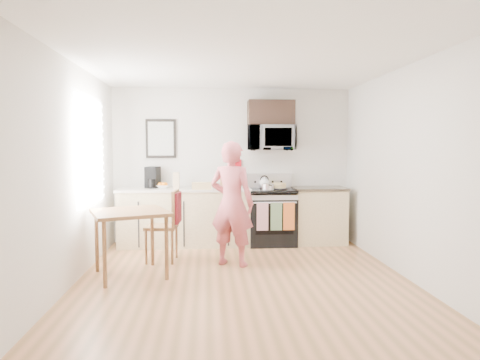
{
  "coord_description": "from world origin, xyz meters",
  "views": [
    {
      "loc": [
        -0.43,
        -4.98,
        1.59
      ],
      "look_at": [
        0.03,
        1.0,
        1.14
      ],
      "focal_mm": 32.0,
      "sensor_mm": 36.0,
      "label": 1
    }
  ],
  "objects": [
    {
      "name": "countertop_left",
      "position": [
        -0.8,
        2.0,
        0.92
      ],
      "size": [
        2.14,
        0.64,
        0.04
      ],
      "primitive_type": "cube",
      "color": "silver",
      "rests_on": "cabinet_left"
    },
    {
      "name": "wall_trivet",
      "position": [
        0.05,
        2.28,
        1.3
      ],
      "size": [
        0.2,
        0.02,
        0.2
      ],
      "primitive_type": "cube",
      "color": "#AB0E19",
      "rests_on": "back_wall"
    },
    {
      "name": "cake",
      "position": [
        0.74,
        1.93,
        0.97
      ],
      "size": [
        0.29,
        0.29,
        0.1
      ],
      "color": "black",
      "rests_on": "range"
    },
    {
      "name": "floor",
      "position": [
        0.0,
        0.0,
        0.0
      ],
      "size": [
        4.6,
        4.6,
        0.0
      ],
      "primitive_type": "plane",
      "color": "olive",
      "rests_on": "ground"
    },
    {
      "name": "microwave",
      "position": [
        0.63,
        2.08,
        1.76
      ],
      "size": [
        0.76,
        0.51,
        0.42
      ],
      "primitive_type": "imported",
      "color": "silver",
      "rests_on": "back_wall"
    },
    {
      "name": "chair",
      "position": [
        -0.93,
        1.02,
        0.65
      ],
      "size": [
        0.51,
        0.46,
        1.0
      ],
      "rotation": [
        0.0,
        0.0,
        -0.09
      ],
      "color": "brown",
      "rests_on": "floor"
    },
    {
      "name": "window",
      "position": [
        -1.96,
        0.8,
        1.55
      ],
      "size": [
        0.06,
        1.4,
        1.5
      ],
      "color": "white",
      "rests_on": "left_wall"
    },
    {
      "name": "wall_art",
      "position": [
        -1.2,
        2.28,
        1.75
      ],
      "size": [
        0.5,
        0.04,
        0.65
      ],
      "color": "black",
      "rests_on": "back_wall"
    },
    {
      "name": "utensil_crock",
      "position": [
        -0.03,
        2.15,
        1.09
      ],
      "size": [
        0.12,
        0.12,
        0.37
      ],
      "color": "#AB0E19",
      "rests_on": "countertop_left"
    },
    {
      "name": "dining_table",
      "position": [
        -1.39,
        0.36,
        0.72
      ],
      "size": [
        0.98,
        0.98,
        0.82
      ],
      "rotation": [
        0.0,
        0.0,
        0.36
      ],
      "color": "brown",
      "rests_on": "floor"
    },
    {
      "name": "knife_block",
      "position": [
        -0.14,
        2.08,
        1.05
      ],
      "size": [
        0.16,
        0.17,
        0.22
      ],
      "primitive_type": "cube",
      "rotation": [
        0.0,
        0.0,
        0.63
      ],
      "color": "brown",
      "rests_on": "countertop_left"
    },
    {
      "name": "upper_cabinet",
      "position": [
        0.63,
        2.12,
        2.18
      ],
      "size": [
        0.76,
        0.35,
        0.4
      ],
      "primitive_type": "cube",
      "color": "black",
      "rests_on": "back_wall"
    },
    {
      "name": "range",
      "position": [
        0.63,
        1.98,
        0.44
      ],
      "size": [
        0.76,
        0.7,
        1.16
      ],
      "color": "black",
      "rests_on": "floor"
    },
    {
      "name": "back_wall",
      "position": [
        0.0,
        2.3,
        1.3
      ],
      "size": [
        4.0,
        0.04,
        2.6
      ],
      "primitive_type": "cube",
      "color": "beige",
      "rests_on": "floor"
    },
    {
      "name": "front_wall",
      "position": [
        0.0,
        -2.3,
        1.3
      ],
      "size": [
        4.0,
        0.04,
        2.6
      ],
      "primitive_type": "cube",
      "color": "beige",
      "rests_on": "floor"
    },
    {
      "name": "fruit_bowl",
      "position": [
        -1.16,
        2.05,
        0.98
      ],
      "size": [
        0.22,
        0.22,
        0.1
      ],
      "color": "white",
      "rests_on": "countertop_left"
    },
    {
      "name": "ceiling",
      "position": [
        0.0,
        0.0,
        2.6
      ],
      "size": [
        4.0,
        4.6,
        0.04
      ],
      "primitive_type": "cube",
      "color": "white",
      "rests_on": "back_wall"
    },
    {
      "name": "milk_carton",
      "position": [
        -0.93,
        1.97,
        1.07
      ],
      "size": [
        0.1,
        0.1,
        0.26
      ],
      "primitive_type": "cube",
      "rotation": [
        0.0,
        0.0,
        -0.01
      ],
      "color": "tan",
      "rests_on": "countertop_left"
    },
    {
      "name": "left_wall",
      "position": [
        -2.0,
        0.0,
        1.3
      ],
      "size": [
        0.04,
        4.6,
        2.6
      ],
      "primitive_type": "cube",
      "color": "beige",
      "rests_on": "floor"
    },
    {
      "name": "person",
      "position": [
        -0.1,
        0.75,
        0.84
      ],
      "size": [
        0.73,
        0.63,
        1.69
      ],
      "primitive_type": "imported",
      "rotation": [
        0.0,
        0.0,
        2.71
      ],
      "color": "#BB333C",
      "rests_on": "floor"
    },
    {
      "name": "bread_bag",
      "position": [
        -0.52,
        1.78,
        1.0
      ],
      "size": [
        0.31,
        0.15,
        0.11
      ],
      "primitive_type": "cube",
      "rotation": [
        0.0,
        0.0,
        0.02
      ],
      "color": "tan",
      "rests_on": "countertop_left"
    },
    {
      "name": "coffee_maker",
      "position": [
        -1.33,
        2.11,
        1.1
      ],
      "size": [
        0.25,
        0.31,
        0.35
      ],
      "rotation": [
        0.0,
        0.0,
        -0.25
      ],
      "color": "black",
      "rests_on": "countertop_left"
    },
    {
      "name": "cabinet_right",
      "position": [
        1.43,
        2.0,
        0.45
      ],
      "size": [
        0.84,
        0.6,
        0.9
      ],
      "primitive_type": "cube",
      "color": "tan",
      "rests_on": "floor"
    },
    {
      "name": "right_wall",
      "position": [
        2.0,
        0.0,
        1.3
      ],
      "size": [
        0.04,
        4.6,
        2.6
      ],
      "primitive_type": "cube",
      "color": "beige",
      "rests_on": "floor"
    },
    {
      "name": "kettle",
      "position": [
        0.53,
        2.11,
        1.01
      ],
      "size": [
        0.17,
        0.17,
        0.21
      ],
      "color": "white",
      "rests_on": "range"
    },
    {
      "name": "cabinet_left",
      "position": [
        -0.8,
        2.0,
        0.45
      ],
      "size": [
        2.1,
        0.6,
        0.9
      ],
      "primitive_type": "cube",
      "color": "tan",
      "rests_on": "floor"
    },
    {
      "name": "countertop_right",
      "position": [
        1.43,
        2.0,
        0.92
      ],
      "size": [
        0.88,
        0.64,
        0.04
      ],
      "primitive_type": "cube",
      "color": "black",
      "rests_on": "cabinet_right"
    },
    {
      "name": "pot",
      "position": [
        0.53,
        1.76,
        0.97
      ],
      "size": [
        0.2,
        0.33,
        0.1
      ],
      "rotation": [
        0.0,
        0.0,
        0.09
      ],
      "color": "silver",
      "rests_on": "range"
    }
  ]
}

